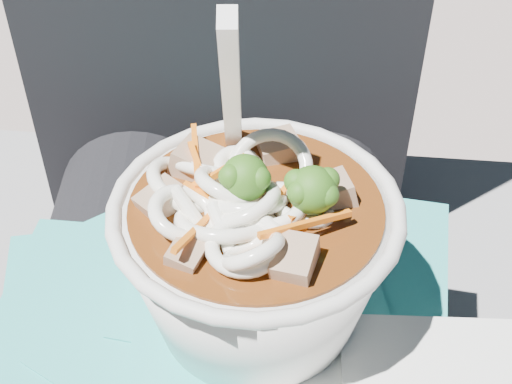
{
  "coord_description": "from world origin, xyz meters",
  "views": [
    {
      "loc": [
        0.03,
        -0.29,
        0.95
      ],
      "look_at": [
        0.03,
        0.01,
        0.69
      ],
      "focal_mm": 50.0,
      "sensor_mm": 36.0,
      "label": 1
    }
  ],
  "objects": [
    {
      "name": "person_body",
      "position": [
        0.0,
        0.09,
        0.53
      ],
      "size": [
        0.34,
        0.94,
        0.97
      ],
      "color": "black",
      "rests_on": "ground"
    },
    {
      "name": "plastic_bag",
      "position": [
        0.01,
        0.0,
        0.58
      ],
      "size": [
        0.33,
        0.38,
        0.02
      ],
      "color": "teal",
      "rests_on": "lap"
    },
    {
      "name": "udon_bowl",
      "position": [
        0.03,
        0.01,
        0.65
      ],
      "size": [
        0.18,
        0.18,
        0.21
      ],
      "color": "silver",
      "rests_on": "plastic_bag"
    }
  ]
}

